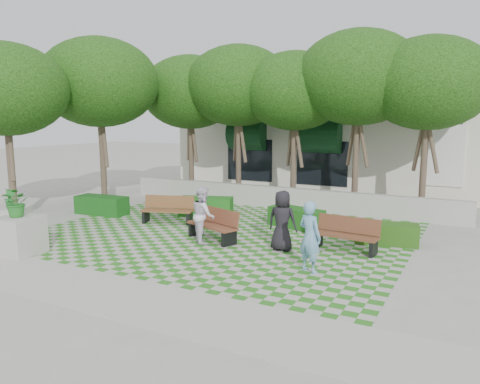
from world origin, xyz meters
The scene contains 19 objects.
ground centered at (0.00, 0.00, 0.00)m, with size 90.00×90.00×0.00m, color gray.
lawn centered at (0.00, 1.00, 0.01)m, with size 12.00×12.00×0.00m, color #2B721E.
sidewalk_south centered at (0.00, -4.70, 0.01)m, with size 16.00×2.00×0.01m, color #9E9B93.
sidewalk_west centered at (-7.20, 1.00, 0.01)m, with size 2.00×12.00×0.01m, color #9E9B93.
retaining_wall centered at (0.00, 6.20, 0.45)m, with size 15.00×0.36×0.90m, color #9E9B93.
bench_east centered at (4.22, 1.06, 0.48)m, with size 1.93×0.79×0.99m.
bench_mid centered at (0.19, 0.30, 0.49)m, with size 2.02×1.28×1.01m.
bench_west centered at (-2.56, 1.62, 0.48)m, with size 1.99×1.17×0.99m.
hedge_east centered at (5.13, 2.38, 0.33)m, with size 1.86×0.74×0.65m, color #1F4512.
hedge_midright centered at (1.88, 3.13, 0.35)m, with size 1.98×0.79×0.69m, color #144713.
hedge_midleft centered at (-2.02, 3.37, 0.36)m, with size 2.08×0.83×0.73m, color #155115.
hedge_west centered at (-5.84, 1.63, 0.37)m, with size 2.10×0.84×0.74m, color #124515.
planter_front centered at (-3.91, -3.58, 0.78)m, with size 1.15×1.15×1.92m.
planter_back centered at (-5.88, -2.37, 0.53)m, with size 1.25×1.25×1.58m.
person_blue centered at (3.91, -1.21, 0.91)m, with size 0.66×0.43×1.81m, color #6697BA.
person_dark centered at (2.56, 0.23, 0.89)m, with size 0.87×0.57×1.78m, color black.
person_white centered at (0.04, -0.08, 0.87)m, with size 0.85×0.66×1.75m, color silver.
tree_row centered at (-1.86, 5.95, 5.18)m, with size 17.70×13.40×7.41m.
building centered at (0.93, 14.08, 2.52)m, with size 18.00×8.92×5.15m.
Camera 1 is at (7.66, -12.07, 3.87)m, focal length 35.00 mm.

